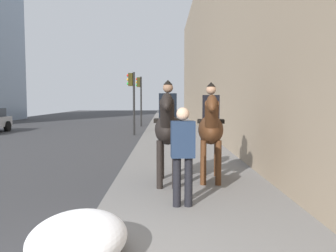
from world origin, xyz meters
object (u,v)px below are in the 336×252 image
object	(u,v)px
mounted_horse_near	(168,127)
traffic_light_near_curb	(132,93)
traffic_light_far_curb	(140,93)
mounted_horse_far	(211,127)
pedestrian_greeting	(183,150)

from	to	relation	value
mounted_horse_near	traffic_light_near_curb	xyz separation A→B (m)	(11.67, 1.83, 0.96)
traffic_light_far_curb	traffic_light_near_curb	bearing A→B (deg)	-179.74
mounted_horse_near	traffic_light_far_curb	xyz separation A→B (m)	(18.02, 1.85, 1.07)
mounted_horse_far	traffic_light_near_curb	size ratio (longest dim) A/B	0.65
traffic_light_near_curb	traffic_light_far_curb	bearing A→B (deg)	0.26
traffic_light_near_curb	traffic_light_far_curb	xyz separation A→B (m)	(6.34, 0.03, 0.11)
mounted_horse_far	traffic_light_near_curb	distance (m)	11.76
pedestrian_greeting	traffic_light_far_curb	bearing A→B (deg)	3.17
traffic_light_near_curb	mounted_horse_far	bearing A→B (deg)	-166.23
mounted_horse_far	mounted_horse_near	bearing A→B (deg)	-66.52
pedestrian_greeting	mounted_horse_near	bearing A→B (deg)	5.65
mounted_horse_near	pedestrian_greeting	size ratio (longest dim) A/B	1.33
pedestrian_greeting	traffic_light_far_curb	world-z (taller)	traffic_light_far_curb
mounted_horse_far	pedestrian_greeting	distance (m)	2.03
mounted_horse_near	mounted_horse_far	size ratio (longest dim) A/B	1.01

